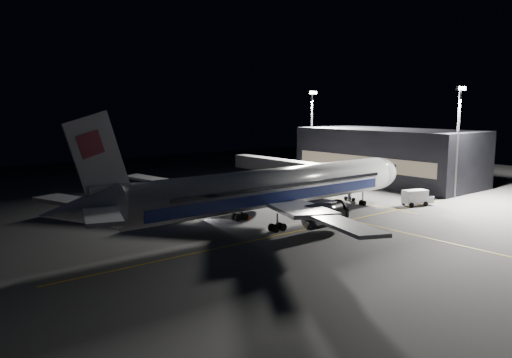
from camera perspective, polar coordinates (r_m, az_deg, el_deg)
The scene contains 14 objects.
ground at distance 74.19m, azimuth 1.99°, elevation -4.99°, with size 200.00×200.00×0.00m, color #4C4C4F.
guide_line_main at distance 80.94m, azimuth 7.37°, elevation -3.92°, with size 0.25×80.00×0.01m, color gold.
guide_line_cross at distance 69.90m, azimuth 5.23°, elevation -5.85°, with size 70.00×0.25×0.01m, color gold.
guide_line_side at distance 96.23m, azimuth 8.02°, elevation -1.97°, with size 0.25×40.00×0.01m, color gold.
airliner at distance 72.48m, azimuth 1.37°, elevation -1.14°, with size 61.48×54.22×16.64m.
terminal at distance 116.29m, azimuth 14.74°, elevation 2.59°, with size 18.12×40.00×12.00m.
jet_bridge at distance 101.14m, azimuth 4.74°, elevation 1.21°, with size 3.60×34.40×6.30m.
floodlight_mast_north at distance 123.00m, azimuth 6.39°, elevation 6.09°, with size 2.40×0.68×20.70m.
floodlight_mast_south at distance 99.99m, azimuth 22.10°, elevation 5.02°, with size 2.40×0.67×20.70m.
service_truck at distance 90.75m, azimuth 17.95°, elevation -1.99°, with size 5.75×3.77×2.75m.
baggage_tug at distance 78.22m, azimuth -7.39°, elevation -3.67°, with size 3.24×2.89×1.98m.
safety_cone_a at distance 76.06m, azimuth -0.97°, elevation -4.39°, with size 0.46×0.46×0.69m, color red.
safety_cone_b at distance 76.35m, azimuth -0.70°, elevation -4.38°, with size 0.39×0.39×0.59m, color red.
safety_cone_c at distance 83.15m, azimuth -2.53°, elevation -3.34°, with size 0.36×0.36×0.54m, color red.
Camera 1 is at (-47.31, -54.52, 17.13)m, focal length 35.00 mm.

